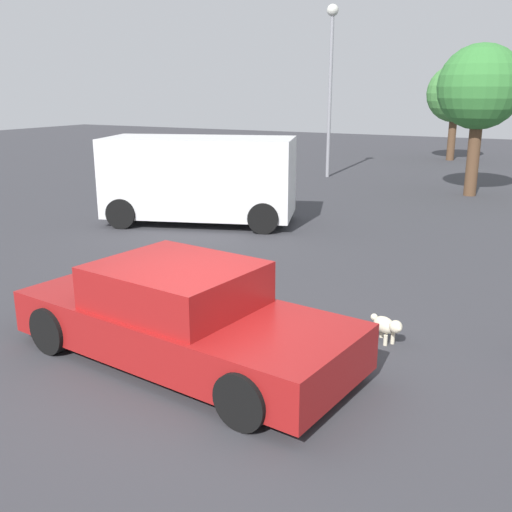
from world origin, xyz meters
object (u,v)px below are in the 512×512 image
sedan_foreground (182,317)px  light_post_near (331,63)px  dog (386,326)px  van_white (200,177)px

sedan_foreground → light_post_near: 17.52m
sedan_foreground → dog: bearing=45.7°
dog → van_white: size_ratio=0.10×
sedan_foreground → light_post_near: (-4.40, 16.53, 3.80)m
light_post_near → dog: bearing=-66.0°
sedan_foreground → van_white: size_ratio=0.91×
sedan_foreground → van_white: (-4.29, 7.03, 0.61)m
sedan_foreground → light_post_near: light_post_near is taller
dog → van_white: 8.43m
sedan_foreground → van_white: bearing=128.8°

